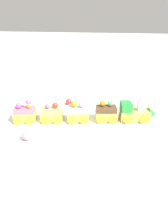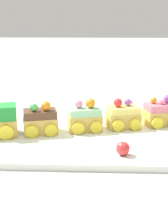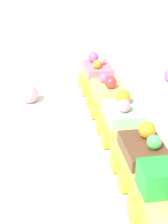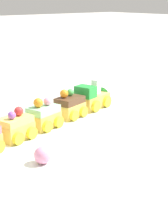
% 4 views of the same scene
% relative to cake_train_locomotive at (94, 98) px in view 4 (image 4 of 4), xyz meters
% --- Properties ---
extents(ground_plane, '(10.00, 10.00, 0.00)m').
position_rel_cake_train_locomotive_xyz_m(ground_plane, '(-0.15, -0.09, -0.04)').
color(ground_plane, beige).
extents(display_board, '(0.66, 0.43, 0.01)m').
position_rel_cake_train_locomotive_xyz_m(display_board, '(-0.15, -0.09, -0.03)').
color(display_board, silver).
rests_on(display_board, ground_plane).
extents(cake_train_locomotive, '(0.13, 0.09, 0.07)m').
position_rel_cake_train_locomotive_xyz_m(cake_train_locomotive, '(0.00, 0.00, 0.00)').
color(cake_train_locomotive, '#E0BC56').
rests_on(cake_train_locomotive, display_board).
extents(cake_car_chocolate, '(0.08, 0.08, 0.07)m').
position_rel_cake_train_locomotive_xyz_m(cake_car_chocolate, '(-0.10, -0.02, 0.00)').
color(cake_car_chocolate, '#E0BC56').
rests_on(cake_car_chocolate, display_board).
extents(cake_car_mint, '(0.08, 0.08, 0.07)m').
position_rel_cake_train_locomotive_xyz_m(cake_car_mint, '(-0.19, -0.05, 0.00)').
color(cake_car_mint, '#E0BC56').
rests_on(cake_car_mint, display_board).
extents(cake_car_lemon, '(0.08, 0.08, 0.07)m').
position_rel_cake_train_locomotive_xyz_m(cake_car_lemon, '(-0.28, -0.07, -0.00)').
color(cake_car_lemon, '#E0BC56').
rests_on(cake_car_lemon, display_board).
extents(gumball_pink, '(0.03, 0.03, 0.03)m').
position_rel_cake_train_locomotive_xyz_m(gumball_pink, '(-0.30, -0.20, -0.01)').
color(gumball_pink, pink).
rests_on(gumball_pink, display_board).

